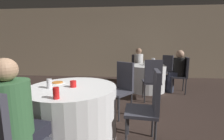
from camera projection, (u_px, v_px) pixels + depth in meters
ground_plane at (73, 137)px, 2.11m from camera, size 16.00×16.00×0.00m
wall_back at (107, 43)px, 6.13m from camera, size 16.00×0.06×2.80m
table_near at (74, 112)px, 2.09m from camera, size 1.20×1.20×0.73m
table_far at (146, 78)px, 4.34m from camera, size 1.07×1.07×0.73m
chair_near_east at (149, 102)px, 1.88m from camera, size 0.44×0.44×0.98m
chair_near_west at (1, 96)px, 2.10m from camera, size 0.42×0.42×0.98m
chair_near_northeast at (122, 84)px, 2.77m from camera, size 0.56×0.56×0.98m
chair_far_north at (138, 66)px, 5.24m from camera, size 0.47×0.47×0.98m
chair_far_east at (183, 72)px, 4.05m from camera, size 0.47×0.47×0.98m
chair_far_northeast at (166, 68)px, 4.87m from camera, size 0.56×0.56×0.98m
chair_far_south at (152, 77)px, 3.36m from camera, size 0.40×0.41×0.98m
person_black_shirt at (176, 71)px, 4.10m from camera, size 0.49×0.35×1.17m
person_white_shirt at (139, 66)px, 5.07m from camera, size 0.34×0.49×1.21m
person_green_jacket at (20, 128)px, 1.25m from camera, size 0.35×0.49×1.19m
pizza_plate_near at (57, 83)px, 2.22m from camera, size 0.20×0.20×0.02m
soda_can_red at (56, 93)px, 1.55m from camera, size 0.07×0.07×0.12m
soda_can_silver at (49, 84)px, 1.94m from camera, size 0.07×0.07×0.12m
cup_near at (73, 84)px, 2.00m from camera, size 0.08×0.08×0.09m
bottle_far at (153, 62)px, 4.08m from camera, size 0.09×0.09×0.22m
cup_far at (145, 63)px, 4.41m from camera, size 0.09×0.09×0.11m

